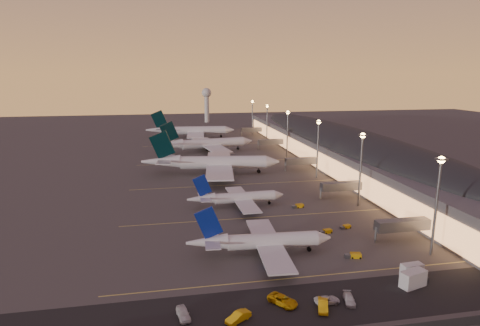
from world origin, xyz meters
name	(u,v)px	position (x,y,z in m)	size (l,w,h in m)	color
ground	(259,212)	(0.00, 0.00, 0.00)	(700.00, 700.00, 0.00)	#413E3B
airliner_narrow_south	(260,241)	(-7.08, -31.44, 3.48)	(37.72, 33.71, 13.48)	silver
airliner_narrow_north	(237,198)	(-6.34, 7.05, 3.19)	(34.45, 30.74, 12.32)	silver
airliner_wide_near	(211,163)	(-9.49, 55.80, 5.26)	(63.85, 58.64, 20.43)	silver
airliner_wide_mid	(205,144)	(-7.10, 109.59, 4.96)	(60.10, 55.35, 19.26)	silver
airliner_wide_far	(191,131)	(-11.83, 165.62, 5.25)	(63.74, 58.27, 20.39)	silver
terminal_building	(341,144)	(61.84, 72.47, 8.78)	(56.35, 255.00, 17.46)	#535258
light_masts	(299,131)	(36.00, 65.00, 17.55)	(2.20, 217.20, 25.90)	slate
radar_tower	(207,99)	(10.00, 260.00, 21.87)	(9.00, 9.00, 32.50)	silver
service_lane	(322,303)	(0.00, -56.00, 0.01)	(260.00, 16.00, 0.01)	black
lane_markings	(238,181)	(0.00, 40.00, 0.01)	(90.00, 180.36, 0.00)	#D8C659
baggage_tug_a	(354,256)	(15.71, -37.80, 0.55)	(4.30, 2.45, 1.21)	#D79F0B
baggage_tug_b	(326,231)	(15.14, -21.42, 0.50)	(3.91, 2.15, 1.10)	#D79F0B
baggage_tug_c	(298,206)	(14.54, 1.99, 0.55)	(4.29, 2.33, 1.21)	#D79F0B
catering_truck_a	(413,270)	(24.69, -49.19, 1.43)	(5.58, 2.51, 3.06)	silver
catering_truck_b	(414,279)	(22.29, -53.23, 1.70)	(6.92, 4.21, 3.64)	silver
baggage_tug_d	(346,227)	(22.40, -18.96, 0.45)	(3.55, 2.07, 1.00)	#D79F0B
service_van_a	(183,313)	(-27.90, -55.66, 0.89)	(2.11, 5.24, 1.78)	silver
service_van_b	(283,300)	(-7.94, -54.72, 0.89)	(2.94, 6.38, 1.77)	#D79F0B
service_van_c	(349,299)	(5.53, -56.61, 0.71)	(2.00, 4.93, 1.43)	silver
service_van_d	(323,305)	(-0.66, -57.96, 0.88)	(1.87, 5.36, 1.77)	#D79F0B
service_van_e	(327,300)	(0.99, -56.04, 0.72)	(2.38, 5.17, 1.44)	silver
service_van_f	(238,317)	(-17.79, -58.70, 0.87)	(1.85, 5.30, 1.75)	#D79F0B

